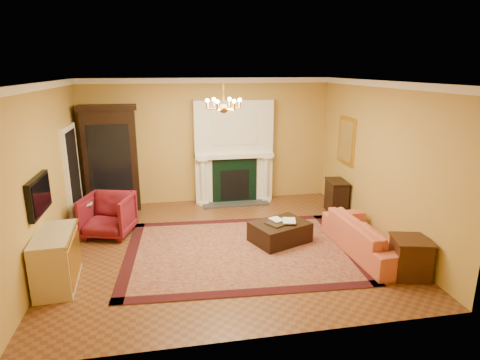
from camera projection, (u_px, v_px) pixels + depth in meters
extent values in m
cube|color=brown|center=(225.00, 245.00, 7.56)|extent=(6.00, 5.50, 0.02)
cube|color=silver|center=(223.00, 81.00, 6.75)|extent=(6.00, 5.50, 0.02)
cube|color=gold|center=(208.00, 141.00, 9.77)|extent=(6.00, 0.02, 3.00)
cube|color=gold|center=(259.00, 225.00, 4.54)|extent=(6.00, 0.02, 3.00)
cube|color=gold|center=(44.00, 176.00, 6.63)|extent=(0.02, 5.50, 3.00)
cube|color=gold|center=(380.00, 161.00, 7.68)|extent=(0.02, 5.50, 3.00)
cube|color=white|center=(233.00, 152.00, 9.78)|extent=(1.90, 0.32, 2.50)
cube|color=silver|center=(235.00, 128.00, 9.45)|extent=(1.10, 0.01, 0.80)
cube|color=black|center=(235.00, 181.00, 9.81)|extent=(1.10, 0.02, 1.10)
cube|color=black|center=(235.00, 185.00, 9.83)|extent=(0.70, 0.02, 0.75)
cube|color=#333333|center=(236.00, 203.00, 9.83)|extent=(1.60, 0.50, 0.04)
cube|color=white|center=(234.00, 155.00, 9.74)|extent=(1.90, 0.44, 0.10)
cylinder|color=white|center=(203.00, 181.00, 9.65)|extent=(0.14, 0.14, 1.18)
cylinder|color=white|center=(266.00, 178.00, 9.92)|extent=(0.14, 0.14, 1.18)
cube|color=white|center=(207.00, 80.00, 9.33)|extent=(6.00, 0.08, 0.12)
cube|color=white|center=(36.00, 87.00, 6.25)|extent=(0.08, 5.50, 0.12)
cube|color=white|center=(384.00, 84.00, 7.28)|extent=(0.08, 5.50, 0.12)
cube|color=white|center=(73.00, 176.00, 8.37)|extent=(0.08, 1.05, 2.10)
cube|color=black|center=(75.00, 177.00, 8.38)|extent=(0.02, 0.85, 1.95)
cube|color=black|center=(39.00, 195.00, 6.11)|extent=(0.08, 0.95, 0.58)
cube|color=black|center=(42.00, 195.00, 6.12)|extent=(0.01, 0.85, 0.48)
cube|color=gold|center=(347.00, 141.00, 8.96)|extent=(0.05, 0.76, 1.05)
cube|color=white|center=(345.00, 141.00, 8.95)|extent=(0.01, 0.62, 0.90)
cylinder|color=#BC8533|center=(224.00, 94.00, 6.80)|extent=(0.03, 0.03, 0.40)
sphere|color=#BC8533|center=(224.00, 109.00, 6.87)|extent=(0.16, 0.16, 0.16)
sphere|color=#FFE5B2|center=(240.00, 100.00, 6.88)|extent=(0.07, 0.07, 0.07)
sphere|color=#FFE5B2|center=(229.00, 99.00, 7.09)|extent=(0.07, 0.07, 0.07)
sphere|color=#FFE5B2|center=(214.00, 99.00, 7.04)|extent=(0.07, 0.07, 0.07)
sphere|color=#FFE5B2|center=(207.00, 100.00, 6.78)|extent=(0.07, 0.07, 0.07)
sphere|color=#FFE5B2|center=(217.00, 101.00, 6.58)|extent=(0.07, 0.07, 0.07)
sphere|color=#FFE5B2|center=(234.00, 101.00, 6.63)|extent=(0.07, 0.07, 0.07)
cube|color=#4A0F12|center=(240.00, 250.00, 7.32)|extent=(4.28, 3.31, 0.02)
cube|color=black|center=(112.00, 161.00, 9.21)|extent=(1.19, 0.59, 2.33)
imported|color=maroon|center=(108.00, 213.00, 7.90)|extent=(1.08, 1.04, 0.92)
cylinder|color=black|center=(86.00, 232.00, 8.09)|extent=(0.25, 0.25, 0.04)
cylinder|color=black|center=(84.00, 218.00, 8.00)|extent=(0.05, 0.05, 0.58)
cylinder|color=white|center=(83.00, 204.00, 7.92)|extent=(0.36, 0.36, 0.03)
cube|color=#C5B690|center=(56.00, 259.00, 6.09)|extent=(0.61, 1.17, 0.84)
imported|color=#D85B44|center=(369.00, 231.00, 7.13)|extent=(0.71, 2.17, 0.84)
cube|color=#391F0F|center=(410.00, 259.00, 6.35)|extent=(0.64, 0.64, 0.61)
cube|color=black|center=(336.00, 197.00, 9.20)|extent=(0.44, 0.69, 0.73)
cube|color=black|center=(280.00, 232.00, 7.64)|extent=(1.23, 1.07, 0.38)
cube|color=black|center=(278.00, 223.00, 7.53)|extent=(0.53, 0.50, 0.03)
imported|color=gray|center=(272.00, 214.00, 7.54)|extent=(0.20, 0.10, 0.27)
imported|color=gray|center=(283.00, 213.00, 7.53)|extent=(0.24, 0.08, 0.32)
cylinder|color=gray|center=(207.00, 152.00, 9.60)|extent=(0.11, 0.11, 0.09)
cone|color=#103B17|center=(207.00, 144.00, 9.55)|extent=(0.16, 0.16, 0.33)
cylinder|color=gray|center=(255.00, 150.00, 9.80)|extent=(0.11, 0.11, 0.09)
cone|color=#103B17|center=(255.00, 142.00, 9.75)|extent=(0.16, 0.16, 0.33)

